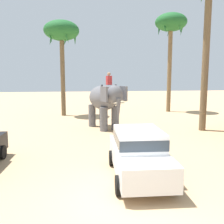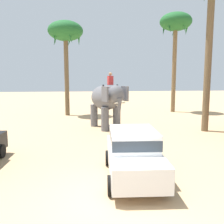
{
  "view_description": "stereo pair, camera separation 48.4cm",
  "coord_description": "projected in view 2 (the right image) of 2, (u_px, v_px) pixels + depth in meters",
  "views": [
    {
      "loc": [
        -1.35,
        -6.12,
        3.47
      ],
      "look_at": [
        0.81,
        7.32,
        1.6
      ],
      "focal_mm": 39.06,
      "sensor_mm": 36.0,
      "label": 1
    },
    {
      "loc": [
        -0.87,
        -6.19,
        3.47
      ],
      "look_at": [
        0.81,
        7.32,
        1.6
      ],
      "focal_mm": 39.06,
      "sensor_mm": 36.0,
      "label": 2
    }
  ],
  "objects": [
    {
      "name": "car_sedan_foreground",
      "position": [
        133.0,
        152.0,
        8.55
      ],
      "size": [
        2.11,
        4.22,
        1.7
      ],
      "color": "white",
      "rests_on": "ground"
    },
    {
      "name": "ground_plane",
      "position": [
        116.0,
        206.0,
        6.66
      ],
      "size": [
        120.0,
        120.0,
        0.0
      ],
      "primitive_type": "plane",
      "color": "tan"
    },
    {
      "name": "palm_tree_near_hut",
      "position": [
        66.0,
        34.0,
        22.26
      ],
      "size": [
        3.2,
        3.2,
        8.7
      ],
      "color": "brown",
      "rests_on": "ground"
    },
    {
      "name": "palm_tree_left_of_road",
      "position": [
        176.0,
        26.0,
        24.52
      ],
      "size": [
        3.2,
        3.2,
        10.05
      ],
      "color": "brown",
      "rests_on": "ground"
    },
    {
      "name": "elephant_with_mahout",
      "position": [
        106.0,
        100.0,
        16.81
      ],
      "size": [
        2.68,
        4.01,
        3.88
      ],
      "color": "slate",
      "rests_on": "ground"
    }
  ]
}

